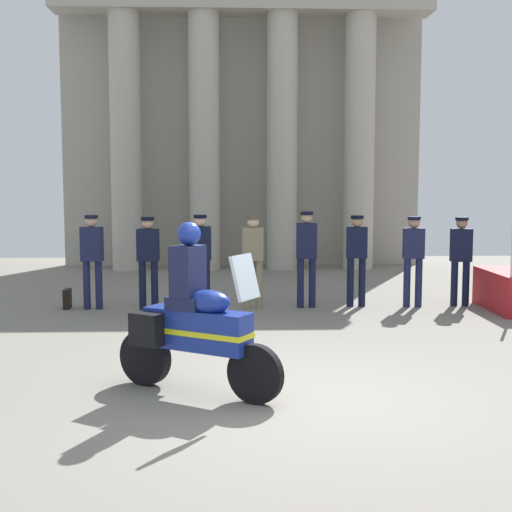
% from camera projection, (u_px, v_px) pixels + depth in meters
% --- Properties ---
extents(ground_plane, '(28.73, 28.73, 0.00)m').
position_uv_depth(ground_plane, '(292.00, 398.00, 7.68)').
color(ground_plane, gray).
extents(colonnade_backdrop, '(9.81, 1.65, 8.04)m').
position_uv_depth(colonnade_backdrop, '(243.00, 116.00, 19.05)').
color(colonnade_backdrop, '#A49F91').
rests_on(colonnade_backdrop, ground_plane).
extents(officer_in_row_0, '(0.40, 0.26, 1.72)m').
position_uv_depth(officer_in_row_0, '(92.00, 254.00, 12.91)').
color(officer_in_row_0, '#191E42').
rests_on(officer_in_row_0, ground_plane).
extents(officer_in_row_1, '(0.40, 0.26, 1.69)m').
position_uv_depth(officer_in_row_1, '(148.00, 255.00, 12.86)').
color(officer_in_row_1, black).
rests_on(officer_in_row_1, ground_plane).
extents(officer_in_row_2, '(0.40, 0.26, 1.72)m').
position_uv_depth(officer_in_row_2, '(200.00, 253.00, 13.06)').
color(officer_in_row_2, black).
rests_on(officer_in_row_2, ground_plane).
extents(officer_in_row_3, '(0.40, 0.26, 1.70)m').
position_uv_depth(officer_in_row_3, '(253.00, 254.00, 13.03)').
color(officer_in_row_3, '#847A5B').
rests_on(officer_in_row_3, ground_plane).
extents(officer_in_row_4, '(0.40, 0.26, 1.78)m').
position_uv_depth(officer_in_row_4, '(307.00, 251.00, 13.07)').
color(officer_in_row_4, '#141938').
rests_on(officer_in_row_4, ground_plane).
extents(officer_in_row_5, '(0.40, 0.26, 1.70)m').
position_uv_depth(officer_in_row_5, '(357.00, 253.00, 13.18)').
color(officer_in_row_5, black).
rests_on(officer_in_row_5, ground_plane).
extents(officer_in_row_6, '(0.40, 0.26, 1.69)m').
position_uv_depth(officer_in_row_6, '(413.00, 254.00, 13.14)').
color(officer_in_row_6, '#191E42').
rests_on(officer_in_row_6, ground_plane).
extents(officer_in_row_7, '(0.40, 0.26, 1.67)m').
position_uv_depth(officer_in_row_7, '(461.00, 254.00, 13.24)').
color(officer_in_row_7, black).
rests_on(officer_in_row_7, ground_plane).
extents(motorcycle_with_rider, '(1.84, 1.24, 1.90)m').
position_uv_depth(motorcycle_with_rider, '(192.00, 322.00, 7.79)').
color(motorcycle_with_rider, black).
rests_on(motorcycle_with_rider, ground_plane).
extents(briefcase_on_ground, '(0.10, 0.32, 0.36)m').
position_uv_depth(briefcase_on_ground, '(67.00, 299.00, 13.06)').
color(briefcase_on_ground, black).
rests_on(briefcase_on_ground, ground_plane).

